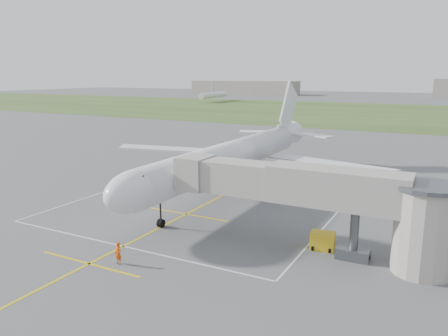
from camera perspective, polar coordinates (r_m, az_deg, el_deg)
The scene contains 11 objects.
ground at distance 54.84m, azimuth 0.70°, elevation -3.18°, with size 700.00×700.00×0.00m, color #555558.
grass_strip at distance 179.32m, azimuth 20.15°, elevation 6.73°, with size 700.00×120.00×0.02m, color #335023.
apron_markings at distance 49.93m, azimuth -2.36°, elevation -4.72°, with size 28.20×60.00×0.01m.
airliner at distance 54.51m, azimuth 1.07°, elevation 1.47°, with size 38.93×46.75×13.52m.
jet_bridge at distance 35.96m, azimuth 13.32°, elevation -3.87°, with size 23.40×5.00×7.20m.
gpu_unit at distance 38.11m, azimuth 12.76°, elevation -9.28°, with size 2.14×1.62×1.50m.
baggage_cart at distance 52.67m, azimuth -13.22°, elevation -3.24°, with size 2.53×1.90×1.57m.
ramp_worker_nose at distance 35.44m, azimuth -13.65°, elevation -10.78°, with size 0.63×0.41×1.73m, color #D94606.
ramp_worker_wing at distance 59.29m, azimuth -4.82°, elevation -1.15°, with size 0.88×0.68×1.81m, color #FF6A08.
distant_hangars at distance 315.02m, azimuth 20.77°, elevation 9.62°, with size 345.00×49.00×12.00m.
distant_aircraft at distance 225.82m, azimuth 18.91°, elevation 8.68°, with size 181.18×48.94×8.85m.
Camera 1 is at (24.11, -47.10, 14.42)m, focal length 35.00 mm.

